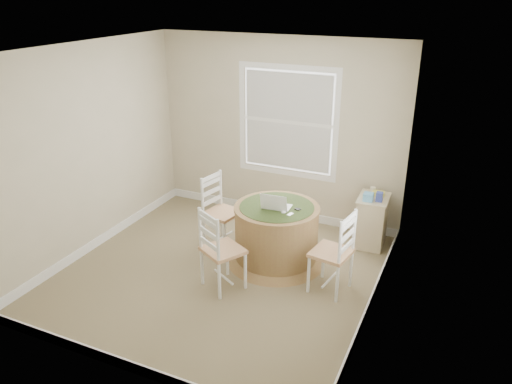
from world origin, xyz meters
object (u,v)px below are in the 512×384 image
at_px(chair_right, 331,252).
at_px(corner_chest, 371,221).
at_px(round_table, 276,232).
at_px(chair_left, 223,213).
at_px(chair_near, 223,250).
at_px(laptop, 276,206).

height_order(chair_right, corner_chest, chair_right).
relative_size(round_table, chair_right, 1.28).
height_order(chair_left, chair_near, same).
bearing_deg(laptop, chair_near, 61.44).
distance_m(round_table, chair_right, 0.86).
xyz_separation_m(round_table, chair_near, (-0.33, -0.78, 0.07)).
xyz_separation_m(round_table, chair_right, (0.79, -0.34, 0.07)).
distance_m(chair_left, chair_near, 0.97).
relative_size(round_table, chair_left, 1.28).
bearing_deg(round_table, corner_chest, 57.12).
xyz_separation_m(chair_left, laptop, (0.80, -0.12, 0.30)).
height_order(chair_near, corner_chest, chair_near).
bearing_deg(corner_chest, chair_right, -101.11).
bearing_deg(laptop, corner_chest, -139.18).
xyz_separation_m(laptop, corner_chest, (0.96, 0.96, -0.43)).
height_order(round_table, chair_right, chair_right).
distance_m(round_table, chair_left, 0.79).
bearing_deg(chair_left, chair_right, -93.78).
height_order(round_table, chair_near, chair_near).
height_order(round_table, chair_left, chair_left).
height_order(laptop, corner_chest, laptop).
distance_m(laptop, corner_chest, 1.43).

